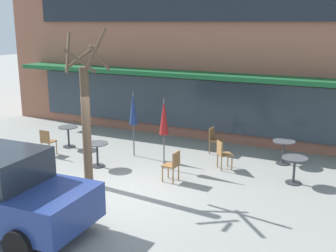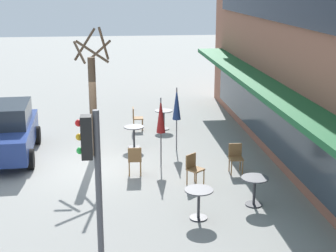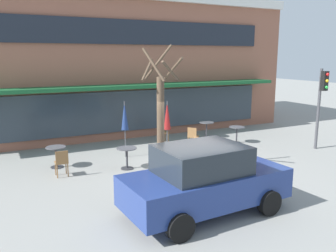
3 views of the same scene
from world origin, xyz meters
name	(u,v)px [view 3 (image 3 of 3)]	position (x,y,z in m)	size (l,w,h in m)	color
ground_plane	(192,175)	(0.00, 0.00, 0.00)	(80.00, 80.00, 0.00)	gray
building_facade	(102,64)	(0.00, 9.96, 3.45)	(18.50, 9.10, 6.91)	#935B47
cafe_table_near_wall	(127,155)	(-1.68, 1.62, 0.52)	(0.70, 0.70, 0.76)	#333338
cafe_table_streetside	(56,153)	(-3.86, 2.89, 0.52)	(0.70, 0.70, 0.76)	#333338
cafe_table_by_tree	(207,127)	(3.48, 4.47, 0.52)	(0.70, 0.70, 0.76)	#333338
cafe_table_mid_patio	(237,132)	(4.09, 2.90, 0.52)	(0.70, 0.70, 0.76)	#333338
patio_umbrella_green_folded	(125,116)	(-1.21, 3.05, 1.63)	(0.28, 0.28, 2.20)	#4C4C51
patio_umbrella_cream_folded	(167,116)	(0.28, 2.37, 1.63)	(0.28, 0.28, 2.20)	#4C4C51
cafe_chair_0	(62,161)	(-3.88, 1.81, 0.53)	(0.41, 0.41, 0.89)	olive
cafe_chair_1	(193,136)	(1.91, 3.13, 0.53)	(0.56, 0.56, 0.89)	olive
cafe_chair_2	(162,131)	(1.11, 4.55, 0.53)	(0.41, 0.41, 0.89)	olive
cafe_chair_3	(194,146)	(1.00, 1.51, 0.53)	(0.42, 0.42, 0.89)	olive
parked_sedan	(205,180)	(-1.21, -2.63, 0.88)	(4.28, 2.17, 1.76)	navy
street_tree	(161,118)	(-1.01, 0.29, 1.96)	(1.24, 1.22, 4.27)	brown
traffic_light_pole	(322,95)	(6.51, 0.48, 2.30)	(0.26, 0.44, 3.40)	#47474C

